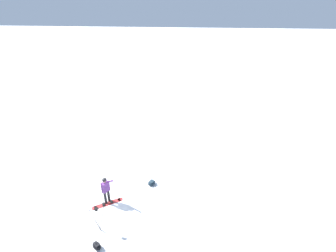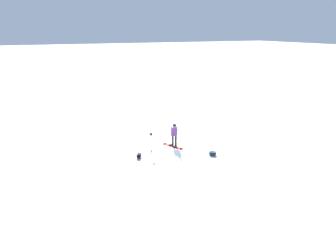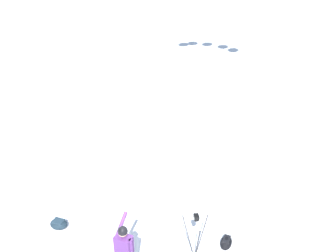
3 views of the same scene
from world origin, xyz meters
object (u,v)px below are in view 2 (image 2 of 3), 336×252
snowboard (173,146)px  gear_bag_large (213,153)px  gear_bag_small (139,156)px  snowboarder (174,133)px  camera_tripod (151,139)px

snowboard → gear_bag_large: size_ratio=2.30×
snowboard → gear_bag_small: 2.70m
snowboarder → gear_bag_large: snowboarder is taller
snowboard → gear_bag_large: (1.94, -2.11, 0.12)m
camera_tripod → gear_bag_small: 1.32m
snowboarder → gear_bag_small: snowboarder is taller
snowboarder → gear_bag_large: 2.95m
gear_bag_large → camera_tripod: camera_tripod is taller
gear_bag_large → camera_tripod: size_ratio=0.43×
snowboard → camera_tripod: camera_tripod is taller
snowboard → camera_tripod: size_ratio=0.98×
gear_bag_large → snowboard: bearing=132.6°
gear_bag_large → gear_bag_small: bearing=161.4°
camera_tripod → gear_bag_small: camera_tripod is taller
snowboard → camera_tripod: bearing=-169.7°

